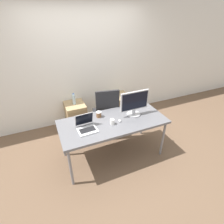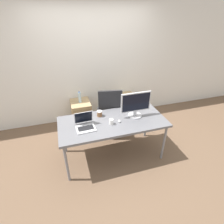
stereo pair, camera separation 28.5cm
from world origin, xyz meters
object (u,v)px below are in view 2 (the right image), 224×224
(office_chair, at_px, (109,117))
(monitor, at_px, (136,105))
(cabinet_right, at_px, (126,107))
(coffee_cup_white, at_px, (111,122))
(cabinet_left, at_px, (81,113))
(coffee_cup_brown, at_px, (100,114))
(water_bottle, at_px, (80,97))
(mouse, at_px, (119,121))
(laptop_center, at_px, (85,125))

(office_chair, distance_m, monitor, 0.87)
(cabinet_right, relative_size, coffee_cup_white, 6.58)
(office_chair, distance_m, coffee_cup_white, 0.83)
(cabinet_left, relative_size, monitor, 1.11)
(cabinet_right, relative_size, coffee_cup_brown, 5.81)
(office_chair, relative_size, cabinet_left, 1.91)
(coffee_cup_brown, bearing_deg, cabinet_left, 102.68)
(monitor, relative_size, coffee_cup_white, 5.92)
(cabinet_left, distance_m, water_bottle, 0.41)
(monitor, distance_m, coffee_cup_brown, 0.63)
(monitor, bearing_deg, office_chair, 115.77)
(cabinet_right, xyz_separation_m, coffee_cup_white, (-0.76, -1.26, 0.52))
(coffee_cup_brown, bearing_deg, mouse, -45.56)
(coffee_cup_white, xyz_separation_m, coffee_cup_brown, (-0.12, 0.29, 0.01))
(laptop_center, bearing_deg, office_chair, 49.07)
(mouse, bearing_deg, monitor, 17.30)
(coffee_cup_white, bearing_deg, mouse, 8.00)
(cabinet_left, distance_m, mouse, 1.42)
(office_chair, xyz_separation_m, coffee_cup_brown, (-0.30, -0.42, 0.39))
(laptop_center, xyz_separation_m, monitor, (0.88, 0.08, 0.17))
(cabinet_right, relative_size, laptop_center, 1.86)
(cabinet_left, distance_m, coffee_cup_white, 1.41)
(water_bottle, bearing_deg, cabinet_right, -0.11)
(water_bottle, bearing_deg, laptop_center, -93.46)
(cabinet_right, bearing_deg, cabinet_left, 180.00)
(mouse, distance_m, coffee_cup_brown, 0.38)
(coffee_cup_brown, bearing_deg, water_bottle, 102.65)
(water_bottle, bearing_deg, monitor, -54.98)
(office_chair, height_order, monitor, monitor)
(cabinet_left, relative_size, water_bottle, 2.25)
(cabinet_left, bearing_deg, monitor, -54.93)
(cabinet_right, xyz_separation_m, laptop_center, (-1.17, -1.23, 0.52))
(monitor, height_order, coffee_cup_white, monitor)
(laptop_center, height_order, monitor, monitor)
(laptop_center, bearing_deg, cabinet_right, 46.32)
(cabinet_right, bearing_deg, monitor, -104.50)
(coffee_cup_brown, bearing_deg, cabinet_right, 47.84)
(office_chair, relative_size, laptop_center, 3.57)
(cabinet_left, distance_m, coffee_cup_brown, 1.13)
(mouse, bearing_deg, office_chair, 87.46)
(laptop_center, distance_m, mouse, 0.56)
(monitor, distance_m, mouse, 0.39)
(laptop_center, bearing_deg, coffee_cup_brown, 41.19)
(coffee_cup_white, bearing_deg, coffee_cup_brown, 113.07)
(coffee_cup_white, bearing_deg, monitor, 14.51)
(cabinet_left, height_order, coffee_cup_brown, coffee_cup_brown)
(mouse, height_order, coffee_cup_brown, coffee_cup_brown)
(coffee_cup_brown, bearing_deg, monitor, -16.40)
(office_chair, distance_m, water_bottle, 0.80)
(laptop_center, distance_m, coffee_cup_brown, 0.39)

